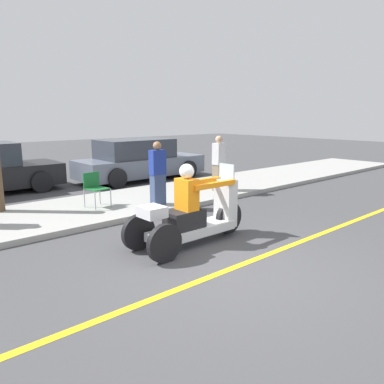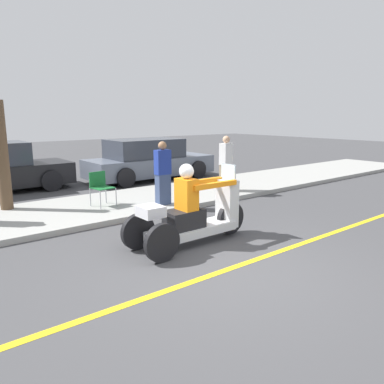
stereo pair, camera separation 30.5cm
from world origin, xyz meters
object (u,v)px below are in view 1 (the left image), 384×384
at_px(parked_car_lot_right, 139,161).
at_px(motorcycle_trike, 192,216).
at_px(spectator_with_child, 158,175).
at_px(folding_chair_set_back, 95,186).
at_px(spectator_near_curb, 219,164).

bearing_deg(parked_car_lot_right, motorcycle_trike, -115.76).
height_order(spectator_with_child, parked_car_lot_right, spectator_with_child).
height_order(spectator_with_child, folding_chair_set_back, spectator_with_child).
distance_m(spectator_near_curb, folding_chair_set_back, 3.67).
bearing_deg(spectator_near_curb, motorcycle_trike, -141.32).
bearing_deg(folding_chair_set_back, motorcycle_trike, -86.16).
height_order(motorcycle_trike, parked_car_lot_right, motorcycle_trike).
bearing_deg(parked_car_lot_right, spectator_with_child, -117.54).
bearing_deg(spectator_with_child, spectator_near_curb, 6.84).
distance_m(spectator_with_child, parked_car_lot_right, 4.44).
xyz_separation_m(spectator_near_curb, parked_car_lot_right, (-0.33, 3.65, -0.20)).
bearing_deg(parked_car_lot_right, spectator_near_curb, -84.85).
bearing_deg(spectator_near_curb, parked_car_lot_right, 95.15).
bearing_deg(folding_chair_set_back, spectator_with_child, -34.37).
xyz_separation_m(motorcycle_trike, parked_car_lot_right, (3.07, 6.37, 0.17)).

